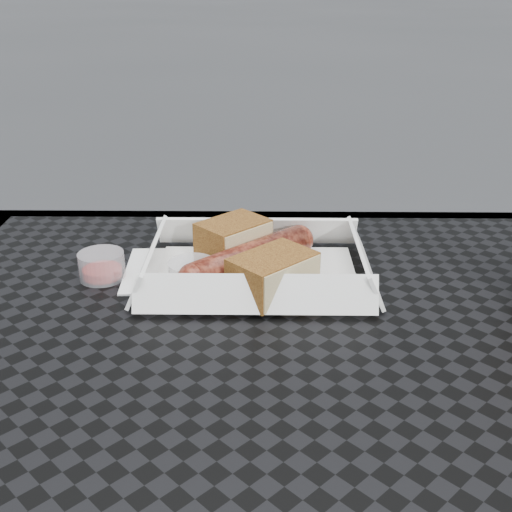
# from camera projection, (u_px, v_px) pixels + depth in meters

# --- Properties ---
(patio_table) EXTENTS (0.80, 0.80, 0.74)m
(patio_table) POSITION_uv_depth(u_px,v_px,m) (292.00, 447.00, 0.57)
(patio_table) COLOR black
(patio_table) RESTS_ON ground
(food_tray) EXTENTS (0.22, 0.15, 0.00)m
(food_tray) POSITION_uv_depth(u_px,v_px,m) (256.00, 275.00, 0.71)
(food_tray) COLOR white
(food_tray) RESTS_ON patio_table
(bratwurst) EXTENTS (0.15, 0.14, 0.04)m
(bratwurst) POSITION_uv_depth(u_px,v_px,m) (250.00, 258.00, 0.70)
(bratwurst) COLOR maroon
(bratwurst) RESTS_ON food_tray
(bread_near) EXTENTS (0.09, 0.09, 0.05)m
(bread_near) POSITION_uv_depth(u_px,v_px,m) (233.00, 241.00, 0.73)
(bread_near) COLOR brown
(bread_near) RESTS_ON food_tray
(bread_far) EXTENTS (0.10, 0.10, 0.04)m
(bread_far) POSITION_uv_depth(u_px,v_px,m) (273.00, 275.00, 0.66)
(bread_far) COLOR brown
(bread_far) RESTS_ON food_tray
(veg_garnish) EXTENTS (0.03, 0.03, 0.00)m
(veg_garnish) POSITION_uv_depth(u_px,v_px,m) (305.00, 292.00, 0.66)
(veg_garnish) COLOR #EA510A
(veg_garnish) RESTS_ON food_tray
(napkin) EXTENTS (0.13, 0.13, 0.00)m
(napkin) POSITION_uv_depth(u_px,v_px,m) (179.00, 270.00, 0.72)
(napkin) COLOR white
(napkin) RESTS_ON patio_table
(condiment_cup_sauce) EXTENTS (0.05, 0.05, 0.03)m
(condiment_cup_sauce) POSITION_uv_depth(u_px,v_px,m) (102.00, 266.00, 0.70)
(condiment_cup_sauce) COLOR maroon
(condiment_cup_sauce) RESTS_ON patio_table
(condiment_cup_empty) EXTENTS (0.05, 0.05, 0.03)m
(condiment_cup_empty) POSITION_uv_depth(u_px,v_px,m) (192.00, 275.00, 0.68)
(condiment_cup_empty) COLOR silver
(condiment_cup_empty) RESTS_ON patio_table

